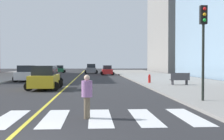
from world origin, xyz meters
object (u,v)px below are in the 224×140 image
car_green_fourth (60,69)px  car_white_sixth (27,74)px  park_bench (180,79)px  car_gray_second (91,69)px  fire_hydrant (149,79)px  pedestrian_crossing (87,94)px  traffic_light_near_corner (203,34)px  car_silver_seventh (47,72)px  car_red_third (107,70)px  car_yellow_nearest (44,78)px  car_black_fifth (49,76)px

car_green_fourth → car_white_sixth: 31.38m
car_white_sixth → park_bench: bearing=-26.1°
park_bench → car_green_fourth: bearing=20.8°
car_gray_second → fire_hydrant: car_gray_second is taller
park_bench → fire_hydrant: 3.80m
pedestrian_crossing → traffic_light_near_corner: bearing=-43.8°
car_silver_seventh → traffic_light_near_corner: bearing=-67.6°
traffic_light_near_corner → fire_hydrant: traffic_light_near_corner is taller
car_red_third → traffic_light_near_corner: size_ratio=0.78×
pedestrian_crossing → fire_hydrant: size_ratio=1.94×
car_yellow_nearest → car_gray_second: car_gray_second is taller
car_white_sixth → traffic_light_near_corner: size_ratio=0.84×
park_bench → car_black_fifth: bearing=74.8°
car_gray_second → pedestrian_crossing: bearing=90.6°
car_red_third → car_silver_seventh: car_red_third is taller
car_red_third → car_silver_seventh: bearing=26.8°
car_green_fourth → fire_hydrant: size_ratio=4.24×
car_red_third → pedestrian_crossing: bearing=85.2°
car_red_third → car_black_fifth: (-7.13, -23.59, 0.01)m
car_gray_second → car_white_sixth: car_gray_second is taller
car_red_third → fire_hydrant: size_ratio=4.49×
car_yellow_nearest → park_bench: car_yellow_nearest is taller
car_red_third → car_green_fourth: size_ratio=1.06×
car_black_fifth → pedestrian_crossing: 19.35m
car_green_fourth → traffic_light_near_corner: bearing=-76.7°
car_red_third → park_bench: bearing=100.6°
car_black_fifth → pedestrian_crossing: car_black_fifth is taller
car_red_third → car_silver_seventh: size_ratio=1.04×
car_yellow_nearest → car_green_fourth: bearing=94.6°
car_black_fifth → park_bench: (12.64, -3.36, -0.15)m
car_green_fourth → park_bench: bearing=-70.0°
car_green_fourth → car_yellow_nearest: bearing=-86.6°
car_white_sixth → fire_hydrant: 14.83m
car_white_sixth → park_bench: car_white_sixth is taller
car_green_fourth → car_white_sixth: bearing=-92.1°
park_bench → pedestrian_crossing: (-8.38, -15.51, 0.26)m
car_gray_second → car_white_sixth: 27.61m
pedestrian_crossing → car_silver_seventh: bearing=24.6°
car_black_fifth → traffic_light_near_corner: bearing=-52.2°
car_green_fourth → car_white_sixth: size_ratio=0.87×
pedestrian_crossing → fire_hydrant: (6.09, 18.54, -0.37)m
car_black_fifth → traffic_light_near_corner: traffic_light_near_corner is taller
car_black_fifth → pedestrian_crossing: (4.26, -18.87, 0.11)m
traffic_light_near_corner → park_bench: size_ratio=2.86×
car_gray_second → car_red_third: 8.74m
car_silver_seventh → fire_hydrant: (13.40, -18.56, -0.23)m
car_black_fifth → fire_hydrant: (10.35, -0.33, -0.26)m
car_white_sixth → pedestrian_crossing: 25.32m
park_bench → car_gray_second: bearing=13.2°
car_gray_second → car_red_third: car_gray_second is taller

